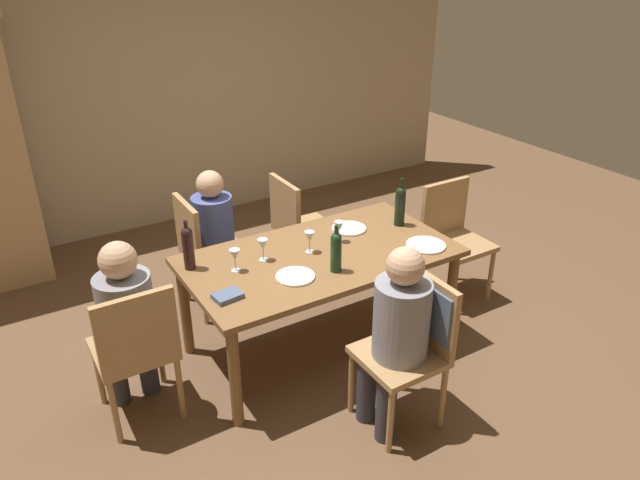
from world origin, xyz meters
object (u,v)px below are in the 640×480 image
(chair_far_right, at_px, (298,223))
(dinner_plate_guest_right, at_px, (426,245))
(chair_near, at_px, (417,330))
(dinner_plate_host, at_px, (295,276))
(wine_glass_near_right, at_px, (263,245))
(dinner_plate_guest_left, at_px, (349,229))
(wine_bottle_short_olive, at_px, (400,205))
(wine_glass_centre, at_px, (235,256))
(person_man_guest, at_px, (127,317))
(dining_table, at_px, (320,264))
(wine_glass_near_left, at_px, (310,238))
(wine_bottle_tall_green, at_px, (336,251))
(chair_left_end, at_px, (136,346))
(handbag, at_px, (342,256))
(person_woman_host, at_px, (217,230))
(chair_right_end, at_px, (452,232))
(wine_glass_far, at_px, (339,227))
(wine_bottle_dark_red, at_px, (188,247))
(chair_far_left, at_px, (204,247))
(person_man_bearded, at_px, (397,328))

(chair_far_right, xyz_separation_m, dinner_plate_guest_right, (0.35, -1.14, 0.21))
(chair_near, height_order, dinner_plate_host, chair_near)
(wine_glass_near_right, height_order, dinner_plate_guest_left, wine_glass_near_right)
(wine_bottle_short_olive, distance_m, wine_glass_centre, 1.29)
(person_man_guest, xyz_separation_m, dinner_plate_guest_left, (1.64, 0.18, 0.08))
(dining_table, distance_m, dinner_plate_host, 0.36)
(wine_glass_near_left, bearing_deg, chair_far_right, 65.91)
(wine_glass_centre, distance_m, dinner_plate_host, 0.40)
(wine_bottle_tall_green, height_order, wine_bottle_short_olive, wine_bottle_short_olive)
(chair_left_end, height_order, handbag, chair_left_end)
(wine_glass_centre, bearing_deg, chair_far_right, 41.58)
(person_woman_host, xyz_separation_m, dinner_plate_host, (0.08, -1.05, 0.09))
(wine_bottle_tall_green, height_order, wine_glass_near_left, wine_bottle_tall_green)
(wine_bottle_short_olive, bearing_deg, chair_far_right, 117.87)
(dinner_plate_host, bearing_deg, person_woman_host, 94.52)
(wine_bottle_tall_green, bearing_deg, wine_bottle_short_olive, 23.57)
(chair_left_end, height_order, wine_bottle_short_olive, wine_bottle_short_olive)
(wine_glass_near_left, bearing_deg, person_woman_host, 112.22)
(chair_right_end, relative_size, handbag, 3.29)
(chair_left_end, distance_m, chair_right_end, 2.55)
(chair_right_end, relative_size, chair_far_right, 1.00)
(chair_far_right, xyz_separation_m, wine_bottle_tall_green, (-0.35, -1.11, 0.34))
(wine_glass_near_left, distance_m, wine_glass_far, 0.25)
(wine_bottle_dark_red, bearing_deg, wine_glass_near_left, -15.04)
(chair_near, distance_m, wine_glass_centre, 1.19)
(wine_bottle_tall_green, bearing_deg, dinner_plate_guest_right, -2.82)
(wine_glass_centre, bearing_deg, dinner_plate_guest_right, -16.26)
(dining_table, height_order, chair_far_right, chair_far_right)
(chair_far_left, distance_m, dinner_plate_guest_left, 1.10)
(chair_far_left, distance_m, chair_left_end, 1.23)
(chair_near, height_order, wine_glass_near_right, chair_near)
(person_man_guest, height_order, wine_glass_far, person_man_guest)
(dining_table, relative_size, dinner_plate_guest_left, 7.24)
(dining_table, height_order, dinner_plate_host, dinner_plate_host)
(chair_near, distance_m, person_man_bearded, 0.17)
(chair_left_end, distance_m, wine_bottle_tall_green, 1.29)
(person_woman_host, relative_size, dinner_plate_guest_right, 4.18)
(dinner_plate_host, bearing_deg, chair_near, -58.28)
(chair_far_right, bearing_deg, wine_bottle_dark_red, -61.55)
(chair_far_right, height_order, person_man_guest, person_man_guest)
(chair_far_right, height_order, wine_bottle_tall_green, wine_bottle_tall_green)
(wine_bottle_tall_green, relative_size, wine_glass_near_right, 2.10)
(person_man_guest, bearing_deg, wine_glass_near_right, 5.59)
(person_man_bearded, distance_m, wine_bottle_tall_green, 0.65)
(person_man_guest, bearing_deg, wine_bottle_short_olive, 1.69)
(chair_near, distance_m, chair_far_right, 1.73)
(person_woman_host, bearing_deg, wine_bottle_tall_green, 17.07)
(dining_table, relative_size, wine_bottle_short_olive, 5.00)
(dining_table, distance_m, person_man_guest, 1.27)
(chair_right_end, bearing_deg, wine_bottle_dark_red, -4.72)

